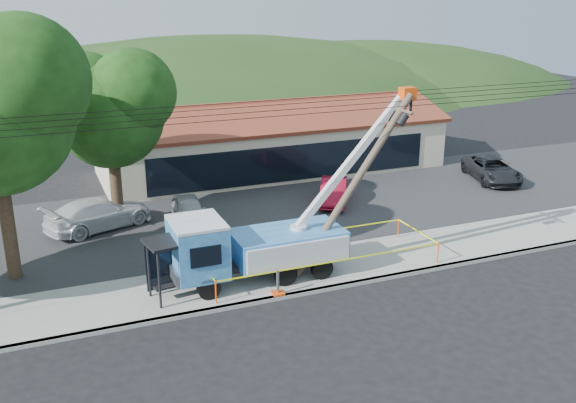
# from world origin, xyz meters

# --- Properties ---
(ground) EXTENTS (120.00, 120.00, 0.00)m
(ground) POSITION_xyz_m (0.00, 0.00, 0.00)
(ground) COLOR black
(ground) RESTS_ON ground
(curb) EXTENTS (60.00, 0.25, 0.15)m
(curb) POSITION_xyz_m (0.00, 2.10, 0.07)
(curb) COLOR gray
(curb) RESTS_ON ground
(sidewalk) EXTENTS (60.00, 4.00, 0.15)m
(sidewalk) POSITION_xyz_m (0.00, 4.00, 0.07)
(sidewalk) COLOR gray
(sidewalk) RESTS_ON ground
(parking_lot) EXTENTS (60.00, 12.00, 0.10)m
(parking_lot) POSITION_xyz_m (0.00, 12.00, 0.05)
(parking_lot) COLOR #28282B
(parking_lot) RESTS_ON ground
(strip_mall) EXTENTS (22.50, 8.53, 4.67)m
(strip_mall) POSITION_xyz_m (4.00, 19.98, 1.88)
(strip_mall) COLOR beige
(strip_mall) RESTS_ON ground
(tree_lot) EXTENTS (6.30, 5.60, 8.94)m
(tree_lot) POSITION_xyz_m (-7.00, 13.00, 6.21)
(tree_lot) COLOR #332316
(tree_lot) RESTS_ON ground
(hill_center) EXTENTS (89.60, 64.00, 32.00)m
(hill_center) POSITION_xyz_m (10.00, 55.00, 0.00)
(hill_center) COLOR #203D16
(hill_center) RESTS_ON ground
(hill_east) EXTENTS (72.80, 52.00, 26.00)m
(hill_east) POSITION_xyz_m (30.00, 55.00, 0.00)
(hill_east) COLOR #203D16
(hill_east) RESTS_ON ground
(utility_truck) EXTENTS (10.52, 3.86, 7.53)m
(utility_truck) POSITION_xyz_m (-2.86, 3.96, 1.66)
(utility_truck) COLOR black
(utility_truck) RESTS_ON ground
(leaning_pole) EXTENTS (5.34, 1.71, 7.45)m
(leaning_pole) POSITION_xyz_m (1.64, 3.50, 4.18)
(leaning_pole) COLOR #4D4132
(leaning_pole) RESTS_ON ground
(bus_shelter) EXTENTS (2.70, 1.90, 2.41)m
(bus_shelter) POSITION_xyz_m (-6.03, 3.75, 1.91)
(bus_shelter) COLOR black
(bus_shelter) RESTS_ON ground
(caution_tape) EXTENTS (10.07, 3.31, 0.96)m
(caution_tape) POSITION_xyz_m (0.07, 4.05, 0.86)
(caution_tape) COLOR #FF4C0D
(caution_tape) RESTS_ON ground
(car_silver) EXTENTS (2.04, 4.08, 1.34)m
(car_silver) POSITION_xyz_m (-3.67, 11.66, 0.00)
(car_silver) COLOR #A9ACB0
(car_silver) RESTS_ON ground
(car_red) EXTENTS (3.20, 4.24, 1.34)m
(car_red) POSITION_xyz_m (4.62, 11.75, 0.00)
(car_red) COLOR #A8102B
(car_red) RESTS_ON ground
(car_white) EXTENTS (5.78, 3.98, 1.55)m
(car_white) POSITION_xyz_m (-8.04, 12.56, 0.00)
(car_white) COLOR silver
(car_white) RESTS_ON ground
(car_dark) EXTENTS (3.73, 5.60, 1.43)m
(car_dark) POSITION_xyz_m (15.75, 11.98, 0.00)
(car_dark) COLOR black
(car_dark) RESTS_ON ground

